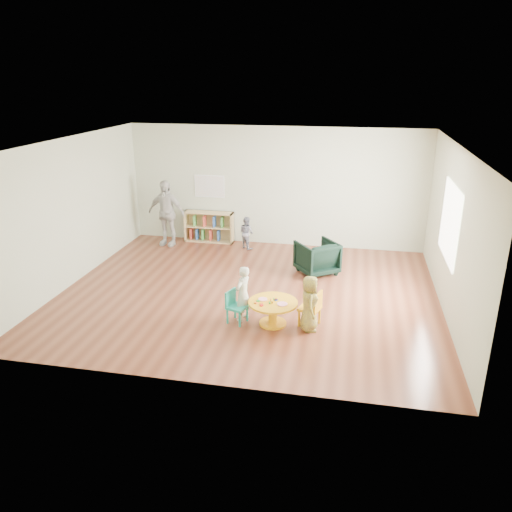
% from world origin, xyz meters
% --- Properties ---
extents(room, '(7.10, 7.00, 2.80)m').
position_xyz_m(room, '(0.01, 0.00, 1.89)').
color(room, brown).
rests_on(room, ground).
extents(activity_table, '(0.82, 0.82, 0.45)m').
position_xyz_m(activity_table, '(0.66, -1.15, 0.28)').
color(activity_table, '#EDA814').
rests_on(activity_table, ground).
extents(kid_chair_left, '(0.38, 0.38, 0.56)m').
position_xyz_m(kid_chair_left, '(0.03, -1.18, 0.30)').
color(kid_chair_left, teal).
rests_on(kid_chair_left, ground).
extents(kid_chair_right, '(0.40, 0.40, 0.60)m').
position_xyz_m(kid_chair_right, '(1.29, -1.07, 0.32)').
color(kid_chair_right, '#EDA814').
rests_on(kid_chair_right, ground).
extents(bookshelf, '(1.20, 0.30, 0.75)m').
position_xyz_m(bookshelf, '(-1.61, 2.86, 0.37)').
color(bookshelf, tan).
rests_on(bookshelf, ground).
extents(alphabet_poster, '(0.74, 0.01, 0.54)m').
position_xyz_m(alphabet_poster, '(-1.60, 2.98, 1.35)').
color(alphabet_poster, white).
rests_on(alphabet_poster, ground).
extents(armchair, '(1.04, 1.04, 0.69)m').
position_xyz_m(armchair, '(1.17, 1.26, 0.34)').
color(armchair, black).
rests_on(armchair, ground).
extents(child_left, '(0.34, 0.41, 0.95)m').
position_xyz_m(child_left, '(0.14, -1.08, 0.48)').
color(child_left, silver).
rests_on(child_left, ground).
extents(child_right, '(0.37, 0.50, 0.93)m').
position_xyz_m(child_right, '(1.26, -1.21, 0.46)').
color(child_right, yellow).
rests_on(child_right, ground).
extents(toddler, '(0.47, 0.46, 0.77)m').
position_xyz_m(toddler, '(-0.59, 2.51, 0.39)').
color(toddler, '#1A2342').
rests_on(toddler, ground).
extents(adult_caretaker, '(0.96, 0.49, 1.58)m').
position_xyz_m(adult_caretaker, '(-2.52, 2.40, 0.79)').
color(adult_caretaker, silver).
rests_on(adult_caretaker, ground).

